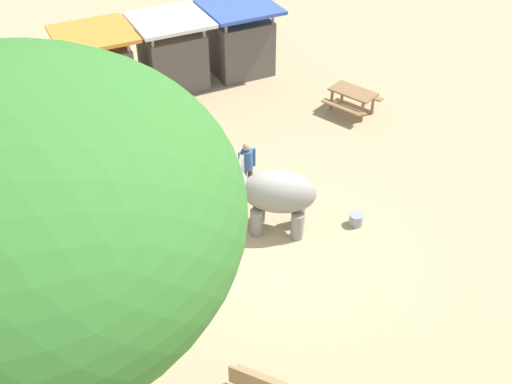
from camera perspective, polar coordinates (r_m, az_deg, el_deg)
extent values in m
plane|color=tan|center=(14.99, 1.32, -5.43)|extent=(60.00, 60.00, 0.00)
cylinder|color=gray|center=(15.18, 0.04, -2.87)|extent=(0.32, 0.32, 0.75)
cylinder|color=gray|center=(15.57, 0.30, -1.65)|extent=(0.32, 0.32, 0.75)
cylinder|color=gray|center=(15.11, 3.90, -3.21)|extent=(0.32, 0.32, 0.75)
cylinder|color=gray|center=(15.50, 4.06, -1.96)|extent=(0.32, 0.32, 0.75)
ellipsoid|color=gray|center=(14.82, 2.14, 0.01)|extent=(2.07, 1.83, 1.12)
sphere|color=gray|center=(14.86, -2.26, 0.80)|extent=(0.79, 0.79, 0.79)
cone|color=gray|center=(15.33, -3.29, -1.22)|extent=(0.25, 0.25, 1.25)
cube|color=gray|center=(14.43, -2.14, -0.48)|extent=(0.45, 0.59, 0.60)
cube|color=gray|center=(15.26, -1.49, 1.94)|extent=(0.45, 0.59, 0.60)
cylinder|color=#3F3833|center=(16.52, -0.56, 1.15)|extent=(0.14, 0.14, 0.82)
cylinder|color=#3F3833|center=(16.45, -1.11, 0.97)|extent=(0.14, 0.14, 0.82)
cylinder|color=#33598C|center=(16.08, -0.86, 3.07)|extent=(0.32, 0.32, 0.58)
sphere|color=tan|center=(15.85, -0.87, 4.26)|extent=(0.22, 0.22, 0.22)
cylinder|color=#33598C|center=(16.15, -0.19, 3.31)|extent=(0.09, 0.09, 0.55)
cylinder|color=#33598C|center=(15.99, -1.53, 2.91)|extent=(0.09, 0.09, 0.55)
ellipsoid|color=#387A2D|center=(8.09, -22.18, -2.83)|extent=(6.01, 5.51, 4.26)
cube|color=#9E7A51|center=(12.20, -1.34, -17.59)|extent=(0.33, 0.29, 0.42)
cube|color=olive|center=(20.31, 9.15, 9.31)|extent=(1.32, 1.69, 0.06)
cylinder|color=olive|center=(20.53, 7.14, 8.59)|extent=(0.10, 0.10, 0.72)
cylinder|color=olive|center=(21.01, 8.15, 9.22)|extent=(0.10, 0.10, 0.72)
cylinder|color=olive|center=(20.00, 9.98, 7.45)|extent=(0.10, 0.10, 0.72)
cylinder|color=olive|center=(20.49, 10.95, 8.11)|extent=(0.10, 0.10, 0.72)
cube|color=olive|center=(20.00, 8.09, 7.92)|extent=(0.80, 1.48, 0.05)
cube|color=olive|center=(20.94, 10.01, 9.15)|extent=(0.80, 1.48, 0.05)
cube|color=#9E7A51|center=(16.48, -13.12, 1.39)|extent=(1.46, 1.70, 0.06)
cylinder|color=#9E7A51|center=(16.91, -15.15, 0.40)|extent=(0.10, 0.10, 0.72)
cylinder|color=#9E7A51|center=(17.24, -13.69, 1.49)|extent=(0.10, 0.10, 0.72)
cylinder|color=#9E7A51|center=(16.18, -12.13, -0.96)|extent=(0.10, 0.10, 0.72)
cylinder|color=#9E7A51|center=(16.53, -10.67, 0.21)|extent=(0.10, 0.10, 0.72)
cube|color=#9E7A51|center=(16.33, -14.42, -0.59)|extent=(0.99, 1.41, 0.05)
cube|color=#9E7A51|center=(17.00, -11.58, 1.60)|extent=(0.99, 1.41, 0.05)
cube|color=#59514C|center=(21.19, -14.53, 10.58)|extent=(2.00, 1.80, 2.00)
cube|color=orange|center=(20.60, -15.17, 14.19)|extent=(2.50, 2.50, 0.12)
cylinder|color=gray|center=(21.99, -12.87, 12.44)|extent=(0.10, 0.10, 2.40)
cylinder|color=gray|center=(20.57, -11.58, 10.80)|extent=(0.10, 0.10, 2.40)
cylinder|color=gray|center=(21.70, -17.48, 11.28)|extent=(0.10, 0.10, 2.40)
cylinder|color=gray|center=(20.25, -16.48, 9.55)|extent=(0.10, 0.10, 2.40)
cube|color=#59514C|center=(21.78, -7.83, 12.20)|extent=(2.00, 1.80, 2.00)
cube|color=silver|center=(21.20, -8.17, 15.76)|extent=(2.50, 2.50, 0.12)
cylinder|color=gray|center=(22.66, -6.42, 13.92)|extent=(0.10, 0.10, 2.40)
cylinder|color=gray|center=(21.28, -4.78, 12.39)|extent=(0.10, 0.10, 2.40)
cylinder|color=gray|center=(22.17, -10.85, 12.92)|extent=(0.10, 0.10, 2.40)
cylinder|color=gray|center=(20.75, -9.45, 11.32)|extent=(0.10, 0.10, 2.40)
cube|color=#59514C|center=(22.65, -1.50, 13.57)|extent=(2.00, 1.80, 2.00)
cube|color=#3856B2|center=(22.10, -1.57, 17.03)|extent=(2.50, 2.50, 0.12)
cylinder|color=gray|center=(23.60, -0.35, 15.14)|extent=(0.10, 0.10, 2.40)
cylinder|color=gray|center=(22.28, 1.56, 13.71)|extent=(0.10, 0.10, 2.40)
cylinder|color=gray|center=(22.93, -4.51, 14.32)|extent=(0.10, 0.10, 2.40)
cylinder|color=gray|center=(21.56, -2.78, 12.83)|extent=(0.10, 0.10, 2.40)
cylinder|color=gray|center=(15.80, 9.41, -2.57)|extent=(0.36, 0.36, 0.32)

